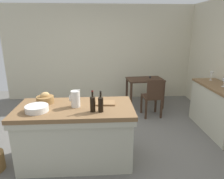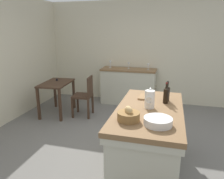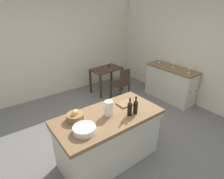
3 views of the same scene
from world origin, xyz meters
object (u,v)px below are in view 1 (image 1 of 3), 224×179
(writing_desk, at_px, (145,83))
(wine_glass_left, at_px, (224,81))
(island_table, at_px, (76,132))
(bread_basket, at_px, (45,99))
(wash_bowl, at_px, (37,108))
(wine_bottle_dark, at_px, (101,103))
(wine_glass_middle, at_px, (211,74))
(wine_bottle_amber, at_px, (93,103))
(pitcher, at_px, (75,99))
(wooden_chair, at_px, (153,96))
(side_cabinet, at_px, (218,109))
(cutting_board, at_px, (105,103))

(writing_desk, relative_size, wine_glass_left, 6.00)
(island_table, relative_size, bread_basket, 6.56)
(wash_bowl, xyz_separation_m, wine_bottle_dark, (0.87, -0.07, 0.08))
(wine_glass_left, bearing_deg, writing_desk, 129.65)
(writing_desk, relative_size, wine_glass_middle, 5.12)
(wine_bottle_dark, relative_size, wine_glass_middle, 1.59)
(wine_bottle_amber, bearing_deg, island_table, 144.01)
(pitcher, relative_size, wine_glass_middle, 1.52)
(island_table, bearing_deg, wooden_chair, 44.98)
(wine_bottle_amber, height_order, wine_glass_middle, wine_bottle_amber)
(writing_desk, height_order, wine_glass_left, wine_glass_left)
(wash_bowl, height_order, bread_basket, bread_basket)
(island_table, distance_m, side_cabinet, 2.79)
(writing_desk, bearing_deg, wine_bottle_dark, -115.24)
(bread_basket, height_order, wine_glass_left, wine_glass_left)
(wash_bowl, relative_size, bread_basket, 1.21)
(wash_bowl, bearing_deg, island_table, 15.64)
(wooden_chair, distance_m, wine_glass_middle, 1.32)
(wooden_chair, height_order, wine_glass_middle, wine_glass_middle)
(wash_bowl, distance_m, cutting_board, 0.97)
(island_table, xyz_separation_m, side_cabinet, (2.67, 0.80, -0.02))
(wooden_chair, height_order, wash_bowl, wash_bowl)
(island_table, xyz_separation_m, wine_glass_middle, (2.73, 1.31, 0.56))
(wash_bowl, distance_m, bread_basket, 0.33)
(side_cabinet, bearing_deg, wine_bottle_amber, -157.49)
(wine_bottle_dark, height_order, wine_glass_middle, wine_bottle_dark)
(side_cabinet, distance_m, wine_glass_middle, 0.77)
(wooden_chair, height_order, wine_glass_left, wine_glass_left)
(island_table, relative_size, wooden_chair, 1.87)
(side_cabinet, relative_size, writing_desk, 1.49)
(writing_desk, relative_size, pitcher, 3.38)
(wooden_chair, xyz_separation_m, bread_basket, (-2.02, -1.37, 0.46))
(wine_bottle_dark, bearing_deg, pitcher, 149.44)
(island_table, distance_m, writing_desk, 2.70)
(writing_desk, xyz_separation_m, wine_bottle_amber, (-1.26, -2.42, 0.39))
(pitcher, distance_m, bread_basket, 0.52)
(side_cabinet, height_order, bread_basket, bread_basket)
(side_cabinet, bearing_deg, wash_bowl, -163.43)
(writing_desk, relative_size, cutting_board, 3.31)
(writing_desk, relative_size, wash_bowl, 3.03)
(side_cabinet, bearing_deg, wine_bottle_dark, -156.25)
(wash_bowl, distance_m, wine_glass_middle, 3.54)
(bread_basket, bearing_deg, wine_glass_left, 10.98)
(wooden_chair, height_order, bread_basket, bread_basket)
(island_table, xyz_separation_m, wine_glass_left, (2.70, 0.81, 0.55))
(side_cabinet, xyz_separation_m, writing_desk, (-1.15, 1.43, 0.16))
(pitcher, bearing_deg, side_cabinet, 16.69)
(wine_glass_middle, bearing_deg, bread_basket, -160.78)
(wooden_chair, height_order, wine_bottle_amber, wine_bottle_amber)
(island_table, relative_size, wine_bottle_amber, 5.64)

